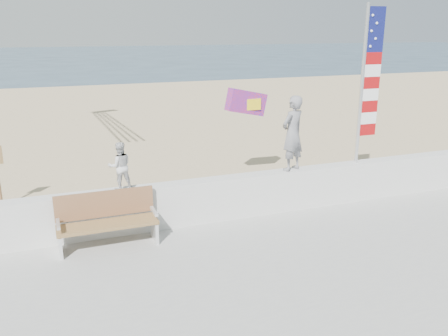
{
  "coord_description": "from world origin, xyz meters",
  "views": [
    {
      "loc": [
        -3.04,
        -6.76,
        4.06
      ],
      "look_at": [
        0.2,
        1.8,
        1.35
      ],
      "focal_mm": 38.0,
      "sensor_mm": 36.0,
      "label": 1
    }
  ],
  "objects_px": {
    "bench": "(107,219)",
    "flag": "(367,78)",
    "adult": "(293,133)",
    "child": "(120,166)"
  },
  "relations": [
    {
      "from": "flag",
      "to": "child",
      "type": "bearing_deg",
      "value": 180.0
    },
    {
      "from": "adult",
      "to": "flag",
      "type": "height_order",
      "value": "flag"
    },
    {
      "from": "bench",
      "to": "adult",
      "type": "bearing_deg",
      "value": 6.42
    },
    {
      "from": "child",
      "to": "flag",
      "type": "bearing_deg",
      "value": 178.8
    },
    {
      "from": "flag",
      "to": "bench",
      "type": "bearing_deg",
      "value": -175.56
    },
    {
      "from": "adult",
      "to": "bench",
      "type": "relative_size",
      "value": 0.9
    },
    {
      "from": "bench",
      "to": "child",
      "type": "bearing_deg",
      "value": 51.57
    },
    {
      "from": "bench",
      "to": "flag",
      "type": "distance_m",
      "value": 6.3
    },
    {
      "from": "bench",
      "to": "flag",
      "type": "height_order",
      "value": "flag"
    },
    {
      "from": "adult",
      "to": "flag",
      "type": "relative_size",
      "value": 0.47
    }
  ]
}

